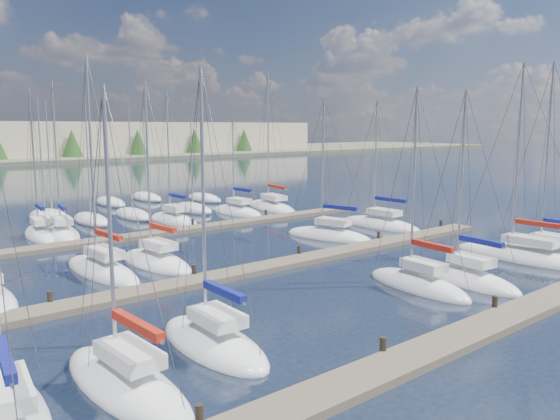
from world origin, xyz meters
TOP-DOWN VIEW (x-y plane):
  - ground at (0.00, 60.00)m, footprint 400.00×400.00m
  - dock_near at (0.00, 2.01)m, footprint 44.00×1.93m
  - dock_mid at (0.00, 16.01)m, footprint 44.00×1.93m
  - dock_far at (0.00, 30.01)m, footprint 44.00×1.93m
  - sailboat_n at (-7.34, 35.32)m, footprint 2.75×6.93m
  - sailboat_o at (-5.94, 34.31)m, footprint 3.54×7.15m
  - sailboat_q at (11.60, 35.11)m, footprint 2.69×7.28m
  - sailboat_i at (-7.65, 21.50)m, footprint 2.86×8.44m
  - sailboat_e at (7.57, 6.70)m, footprint 2.94×7.21m
  - sailboat_p at (4.24, 34.76)m, footprint 2.54×7.42m
  - sailboat_d at (4.54, 7.67)m, footprint 2.77×7.02m
  - sailboat_b at (-12.57, 6.74)m, footprint 2.80×7.77m
  - sailboat_m at (17.18, 21.17)m, footprint 2.90×8.42m
  - sailboat_r at (16.22, 35.35)m, footprint 4.36×9.72m
  - sailboat_l at (10.26, 20.47)m, footprint 4.47×7.90m
  - sailboat_j at (-4.18, 21.36)m, footprint 3.02×7.31m
  - sailboat_g at (17.12, 6.41)m, footprint 3.74×8.41m
  - sailboat_f at (15.28, 7.28)m, footprint 2.92×9.61m
  - sailboat_c at (-8.41, 7.86)m, footprint 2.71×6.88m
  - distant_boats at (-4.34, 43.76)m, footprint 36.93×20.75m

SIDE VIEW (x-z plane):
  - ground at x=0.00m, z-range 0.00..0.00m
  - dock_near at x=0.00m, z-range -0.40..0.70m
  - dock_mid at x=0.00m, z-range -0.40..0.70m
  - dock_far at x=0.00m, z-range -0.40..0.70m
  - sailboat_q at x=11.60m, z-range -5.20..5.54m
  - sailboat_b at x=-12.57m, z-range -5.22..5.57m
  - sailboat_m at x=17.18m, z-range -5.67..6.02m
  - sailboat_l at x=10.26m, z-range -5.62..5.97m
  - sailboat_f at x=15.28m, z-range -6.58..6.94m
  - sailboat_g at x=17.12m, z-range -6.62..6.99m
  - sailboat_c at x=-8.41m, z-range -5.65..6.02m
  - sailboat_j at x=-4.18m, z-range -5.93..6.30m
  - sailboat_r at x=16.22m, z-range -7.39..7.76m
  - sailboat_p at x=4.24m, z-range -6.17..6.54m
  - sailboat_e at x=7.57m, z-range -5.55..5.92m
  - sailboat_d at x=4.54m, z-range -5.58..5.96m
  - sailboat_i at x=-7.65m, z-range -6.62..7.00m
  - sailboat_o at x=-5.94m, z-range -6.32..6.71m
  - sailboat_n at x=-7.34m, z-range -6.03..6.44m
  - distant_boats at x=-4.34m, z-range -6.36..6.94m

